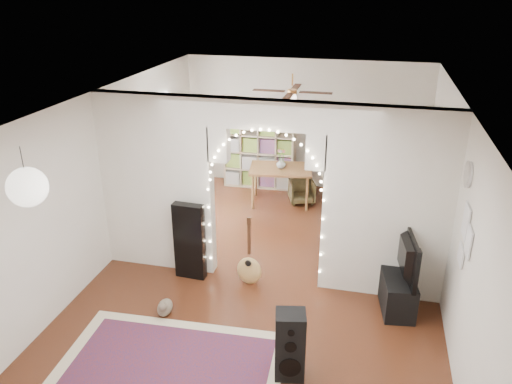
% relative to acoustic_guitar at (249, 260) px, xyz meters
% --- Properties ---
extents(floor, '(7.50, 7.50, 0.00)m').
position_rel_acoustic_guitar_xyz_m(floor, '(0.19, 0.25, -0.40)').
color(floor, black).
rests_on(floor, ground).
extents(ceiling, '(5.00, 7.50, 0.02)m').
position_rel_acoustic_guitar_xyz_m(ceiling, '(0.19, 0.25, 2.30)').
color(ceiling, white).
rests_on(ceiling, wall_back).
extents(wall_back, '(5.00, 0.02, 2.70)m').
position_rel_acoustic_guitar_xyz_m(wall_back, '(0.19, 4.00, 0.95)').
color(wall_back, silver).
rests_on(wall_back, floor).
extents(wall_left, '(0.02, 7.50, 2.70)m').
position_rel_acoustic_guitar_xyz_m(wall_left, '(-2.31, 0.25, 0.95)').
color(wall_left, silver).
rests_on(wall_left, floor).
extents(wall_right, '(0.02, 7.50, 2.70)m').
position_rel_acoustic_guitar_xyz_m(wall_right, '(2.69, 0.25, 0.95)').
color(wall_right, silver).
rests_on(wall_right, floor).
extents(divider_wall, '(5.00, 0.20, 2.70)m').
position_rel_acoustic_guitar_xyz_m(divider_wall, '(0.19, 0.25, 1.02)').
color(divider_wall, silver).
rests_on(divider_wall, floor).
extents(fairy_lights, '(1.64, 0.04, 1.60)m').
position_rel_acoustic_guitar_xyz_m(fairy_lights, '(0.19, 0.12, 1.15)').
color(fairy_lights, '#FFEABF').
rests_on(fairy_lights, divider_wall).
extents(window, '(0.04, 1.20, 1.40)m').
position_rel_acoustic_guitar_xyz_m(window, '(-2.28, 2.05, 1.10)').
color(window, white).
rests_on(window, wall_left).
extents(wall_clock, '(0.03, 0.31, 0.31)m').
position_rel_acoustic_guitar_xyz_m(wall_clock, '(2.67, -0.35, 1.70)').
color(wall_clock, white).
rests_on(wall_clock, wall_right).
extents(picture_frames, '(0.02, 0.50, 0.70)m').
position_rel_acoustic_guitar_xyz_m(picture_frames, '(2.67, -0.75, 1.10)').
color(picture_frames, white).
rests_on(picture_frames, wall_right).
extents(paper_lantern, '(0.40, 0.40, 0.40)m').
position_rel_acoustic_guitar_xyz_m(paper_lantern, '(-1.71, -2.15, 1.85)').
color(paper_lantern, white).
rests_on(paper_lantern, ceiling).
extents(ceiling_fan, '(1.10, 1.10, 0.30)m').
position_rel_acoustic_guitar_xyz_m(ceiling_fan, '(0.19, 2.25, 2.00)').
color(ceiling_fan, '#A97238').
rests_on(ceiling_fan, ceiling).
extents(area_rug, '(2.69, 2.06, 0.02)m').
position_rel_acoustic_guitar_xyz_m(area_rug, '(-0.47, -2.02, -0.39)').
color(area_rug, maroon).
rests_on(area_rug, floor).
extents(guitar_case, '(0.46, 0.17, 1.19)m').
position_rel_acoustic_guitar_xyz_m(guitar_case, '(-0.90, 0.00, 0.19)').
color(guitar_case, black).
rests_on(guitar_case, floor).
extents(acoustic_guitar, '(0.38, 0.17, 0.92)m').
position_rel_acoustic_guitar_xyz_m(acoustic_guitar, '(0.00, 0.00, 0.00)').
color(acoustic_guitar, '#B38847').
rests_on(acoustic_guitar, floor).
extents(tabby_cat, '(0.25, 0.44, 0.29)m').
position_rel_acoustic_guitar_xyz_m(tabby_cat, '(-0.92, -0.98, -0.28)').
color(tabby_cat, brown).
rests_on(tabby_cat, floor).
extents(floor_speaker, '(0.38, 0.35, 0.84)m').
position_rel_acoustic_guitar_xyz_m(floor_speaker, '(0.89, -1.68, 0.02)').
color(floor_speaker, black).
rests_on(floor_speaker, floor).
extents(media_console, '(0.53, 1.05, 0.50)m').
position_rel_acoustic_guitar_xyz_m(media_console, '(2.07, 0.00, -0.15)').
color(media_console, black).
rests_on(media_console, floor).
extents(tv, '(0.29, 1.08, 0.62)m').
position_rel_acoustic_guitar_xyz_m(tv, '(2.07, 0.00, 0.41)').
color(tv, black).
rests_on(tv, media_console).
extents(bookcase, '(1.51, 0.42, 1.54)m').
position_rel_acoustic_guitar_xyz_m(bookcase, '(-0.72, 3.75, 0.37)').
color(bookcase, tan).
rests_on(bookcase, floor).
extents(dining_table, '(1.31, 0.97, 0.76)m').
position_rel_acoustic_guitar_xyz_m(dining_table, '(-0.10, 2.94, 0.28)').
color(dining_table, brown).
rests_on(dining_table, floor).
extents(flower_vase, '(0.21, 0.21, 0.19)m').
position_rel_acoustic_guitar_xyz_m(flower_vase, '(-0.10, 2.94, 0.45)').
color(flower_vase, silver).
rests_on(flower_vase, dining_table).
extents(dining_chair_left, '(0.62, 0.62, 0.45)m').
position_rel_acoustic_guitar_xyz_m(dining_chair_left, '(0.30, 3.11, -0.18)').
color(dining_chair_left, '#4E4527').
rests_on(dining_chair_left, floor).
extents(dining_chair_right, '(0.61, 0.62, 0.53)m').
position_rel_acoustic_guitar_xyz_m(dining_chair_right, '(1.15, 2.50, -0.14)').
color(dining_chair_right, '#4E4527').
rests_on(dining_chair_right, floor).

